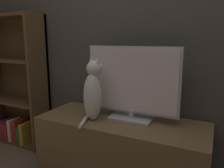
% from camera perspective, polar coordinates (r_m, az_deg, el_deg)
% --- Properties ---
extents(wall_back, '(4.80, 0.05, 2.60)m').
position_cam_1_polar(wall_back, '(1.96, 6.35, 15.33)').
color(wall_back, '#47423D').
rests_on(wall_back, ground_plane).
extents(tv_stand, '(1.36, 0.53, 0.53)m').
position_cam_1_polar(tv_stand, '(1.90, 2.28, -16.91)').
color(tv_stand, brown).
rests_on(tv_stand, ground_plane).
extents(tv, '(0.76, 0.20, 0.59)m').
position_cam_1_polar(tv, '(1.73, 5.20, -0.01)').
color(tv, '#B7B7BC').
rests_on(tv, tv_stand).
extents(cat, '(0.18, 0.31, 0.51)m').
position_cam_1_polar(cat, '(1.73, -5.00, -2.07)').
color(cat, silver).
rests_on(cat, tv_stand).
extents(bookshelf, '(0.75, 0.28, 1.43)m').
position_cam_1_polar(bookshelf, '(2.71, -23.39, -1.39)').
color(bookshelf, brown).
rests_on(bookshelf, ground_plane).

